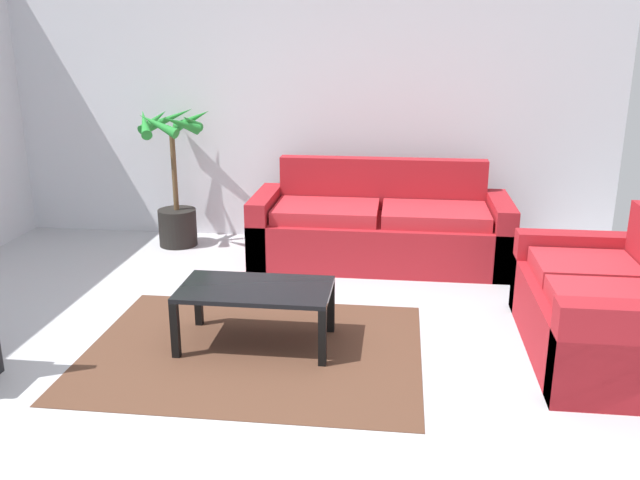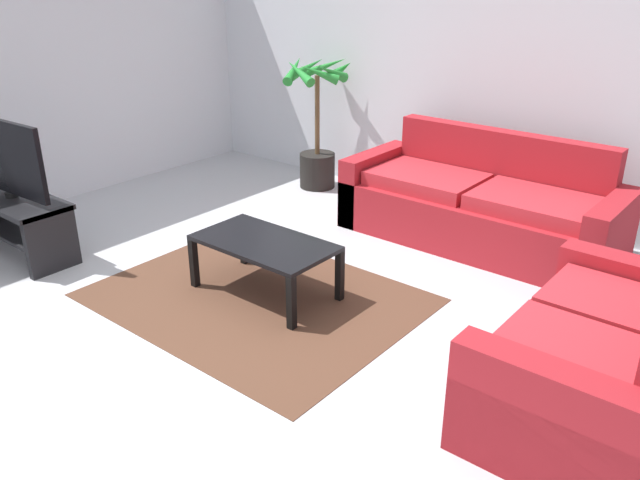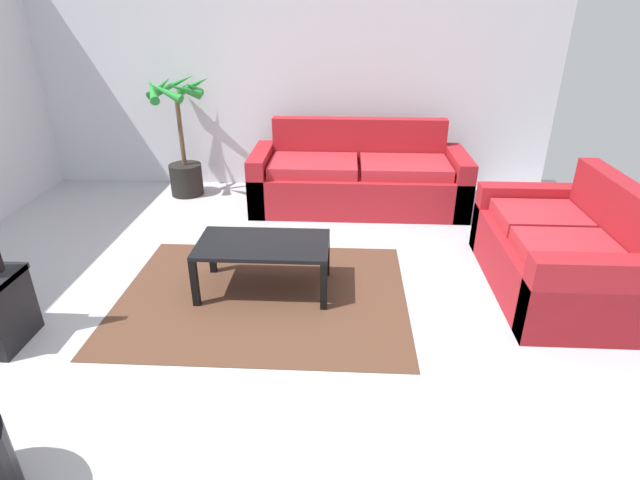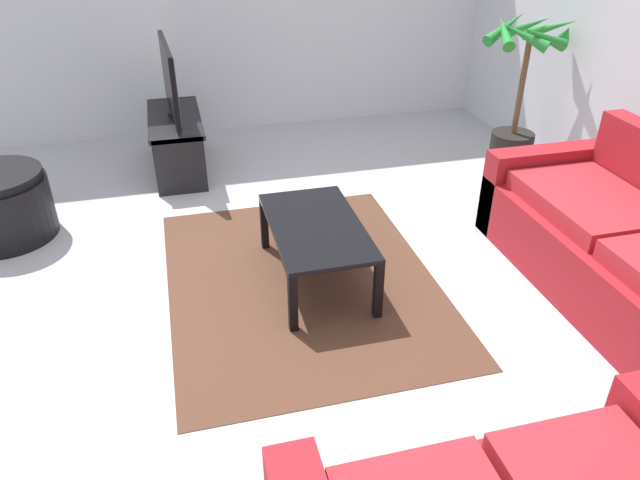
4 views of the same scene
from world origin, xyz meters
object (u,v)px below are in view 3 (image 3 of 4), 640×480
(potted_palm, at_px, (182,145))
(coffee_table, at_px, (263,249))
(couch_main, at_px, (358,180))
(couch_loveseat, at_px, (559,255))

(potted_palm, bearing_deg, coffee_table, -59.33)
(coffee_table, bearing_deg, potted_palm, 120.67)
(couch_main, bearing_deg, coffee_table, -112.56)
(coffee_table, bearing_deg, couch_loveseat, 3.44)
(couch_loveseat, relative_size, coffee_table, 1.54)
(coffee_table, relative_size, potted_palm, 0.74)
(couch_main, bearing_deg, couch_loveseat, -48.12)
(potted_palm, bearing_deg, couch_loveseat, -29.15)
(couch_loveseat, height_order, potted_palm, potted_palm)
(couch_main, height_order, couch_loveseat, same)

